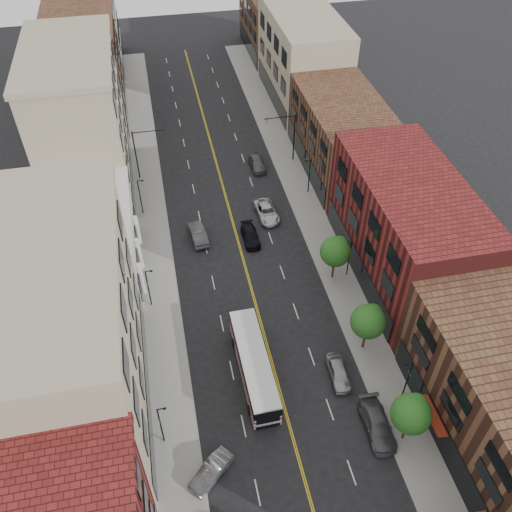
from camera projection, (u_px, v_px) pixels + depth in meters
ground at (312, 507)px, 42.95m from camera, size 220.00×220.00×0.00m
sidewalk_left at (154, 237)px, 66.26m from camera, size 4.00×110.00×0.15m
sidewalk_right at (311, 216)px, 69.24m from camera, size 4.00×110.00×0.15m
bldg_l_tanoffice at (71, 344)px, 43.45m from camera, size 10.00×22.00×18.00m
bldg_l_white at (88, 243)px, 59.68m from camera, size 10.00×14.00×8.00m
bldg_l_far_a at (82, 125)px, 68.31m from camera, size 10.00×20.00×18.00m
bldg_l_far_b at (87, 69)px, 83.55m from camera, size 10.00×20.00×15.00m
bldg_l_far_c at (85, 11)px, 94.61m from camera, size 10.00×16.00×20.00m
bldg_r_mid at (406, 228)px, 58.40m from camera, size 10.00×22.00×12.00m
bldg_r_far_a at (342, 136)px, 74.00m from camera, size 10.00×20.00×10.00m
bldg_r_far_b at (302, 58)px, 87.54m from camera, size 10.00×22.00×14.00m
bldg_r_far_c at (274, 23)px, 102.78m from camera, size 10.00×18.00×11.00m
tree_r_1 at (412, 413)px, 44.40m from camera, size 3.40×3.40×5.59m
tree_r_2 at (369, 320)px, 51.50m from camera, size 3.40×3.40×5.59m
tree_r_3 at (336, 250)px, 58.60m from camera, size 3.40×3.40×5.59m
lamp_l_1 at (161, 423)px, 44.95m from camera, size 0.81×0.55×5.05m
lamp_l_2 at (149, 286)px, 56.31m from camera, size 0.81×0.55×5.05m
lamp_l_3 at (140, 195)px, 67.68m from camera, size 0.81×0.55×5.05m
lamp_r_1 at (408, 377)px, 48.22m from camera, size 0.81×0.55×5.05m
lamp_r_2 at (349, 257)px, 59.58m from camera, size 0.81×0.55×5.05m
lamp_r_3 at (309, 174)px, 70.94m from camera, size 0.81×0.55×5.05m
signal_mast_left at (140, 149)px, 72.31m from camera, size 4.49×0.18×7.20m
signal_mast_right at (289, 133)px, 75.37m from camera, size 4.49×0.18×7.20m
city_bus at (254, 364)px, 50.73m from camera, size 2.89×11.59×2.97m
car_angle_b at (212, 471)px, 44.32m from camera, size 4.21×3.93×1.41m
car_parked_mid at (377, 425)px, 47.24m from camera, size 2.40×5.55×1.59m
car_parked_far at (339, 373)px, 51.22m from camera, size 2.03×4.51×1.50m
car_lane_behind at (198, 234)px, 65.64m from camera, size 2.20×5.05×1.61m
car_lane_a at (250, 236)px, 65.55m from camera, size 1.93×4.64×1.34m
car_lane_b at (267, 212)px, 68.85m from camera, size 2.78×5.45×1.47m
car_lane_c at (257, 163)px, 76.73m from camera, size 1.94×4.69×1.59m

